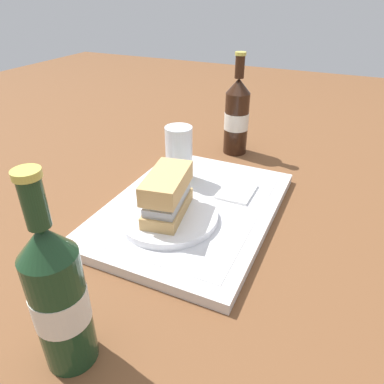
# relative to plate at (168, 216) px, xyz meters

# --- Properties ---
(ground_plane) EXTENTS (3.00, 3.00, 0.00)m
(ground_plane) POSITION_rel_plate_xyz_m (0.07, -0.02, -0.03)
(ground_plane) COLOR brown
(tray) EXTENTS (0.44, 0.32, 0.02)m
(tray) POSITION_rel_plate_xyz_m (0.07, -0.02, -0.02)
(tray) COLOR silver
(tray) RESTS_ON ground_plane
(placemat) EXTENTS (0.38, 0.27, 0.00)m
(placemat) POSITION_rel_plate_xyz_m (0.07, -0.02, -0.01)
(placemat) COLOR silver
(placemat) RESTS_ON tray
(plate) EXTENTS (0.19, 0.19, 0.01)m
(plate) POSITION_rel_plate_xyz_m (0.00, 0.00, 0.00)
(plate) COLOR white
(plate) RESTS_ON placemat
(sandwich) EXTENTS (0.14, 0.09, 0.08)m
(sandwich) POSITION_rel_plate_xyz_m (0.00, 0.00, 0.05)
(sandwich) COLOR tan
(sandwich) RESTS_ON plate
(beer_glass) EXTENTS (0.06, 0.06, 0.12)m
(beer_glass) POSITION_rel_plate_xyz_m (0.16, 0.05, 0.06)
(beer_glass) COLOR silver
(beer_glass) RESTS_ON placemat
(napkin_folded) EXTENTS (0.09, 0.07, 0.01)m
(napkin_folded) POSITION_rel_plate_xyz_m (0.15, -0.09, -0.00)
(napkin_folded) COLOR white
(napkin_folded) RESTS_ON placemat
(beer_bottle) EXTENTS (0.07, 0.07, 0.27)m
(beer_bottle) POSITION_rel_plate_xyz_m (0.40, 0.00, 0.08)
(beer_bottle) COLOR black
(beer_bottle) RESTS_ON ground_plane
(second_bottle) EXTENTS (0.07, 0.07, 0.27)m
(second_bottle) POSITION_rel_plate_xyz_m (-0.29, -0.02, 0.08)
(second_bottle) COLOR #19381E
(second_bottle) RESTS_ON ground_plane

